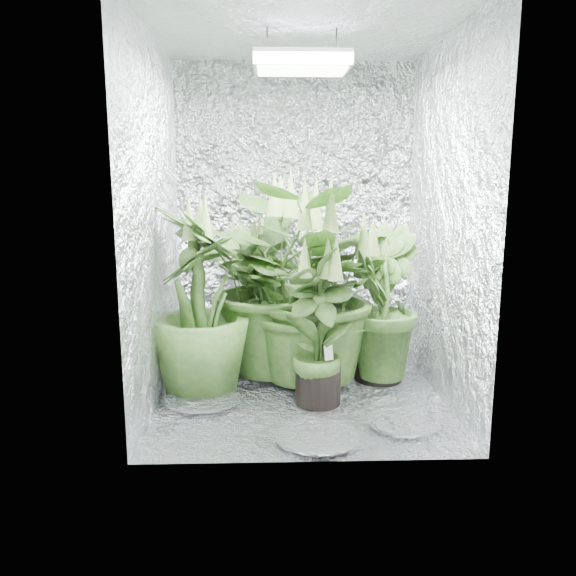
# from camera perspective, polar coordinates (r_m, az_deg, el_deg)

# --- Properties ---
(ground) EXTENTS (1.60, 1.60, 0.00)m
(ground) POSITION_cam_1_polar(r_m,az_deg,el_deg) (3.32, 1.26, -10.73)
(ground) COLOR silver
(ground) RESTS_ON ground
(walls) EXTENTS (1.62, 1.62, 2.00)m
(walls) POSITION_cam_1_polar(r_m,az_deg,el_deg) (3.10, 1.33, 6.73)
(walls) COLOR silver
(walls) RESTS_ON ground
(ceiling) EXTENTS (1.60, 1.60, 0.01)m
(ceiling) POSITION_cam_1_polar(r_m,az_deg,el_deg) (3.19, 1.42, 24.96)
(ceiling) COLOR silver
(ceiling) RESTS_ON walls
(grow_lamp) EXTENTS (0.50, 0.30, 0.22)m
(grow_lamp) POSITION_cam_1_polar(r_m,az_deg,el_deg) (3.15, 1.40, 21.89)
(grow_lamp) COLOR gray
(grow_lamp) RESTS_ON ceiling
(plant_a) EXTENTS (1.11, 1.11, 1.29)m
(plant_a) POSITION_cam_1_polar(r_m,az_deg,el_deg) (3.50, -1.11, 0.85)
(plant_a) COLOR black
(plant_a) RESTS_ON ground
(plant_b) EXTENTS (0.65, 0.65, 1.01)m
(plant_b) POSITION_cam_1_polar(r_m,az_deg,el_deg) (3.74, -3.86, -0.90)
(plant_b) COLOR black
(plant_b) RESTS_ON ground
(plant_c) EXTENTS (0.62, 0.62, 1.04)m
(plant_c) POSITION_cam_1_polar(r_m,az_deg,el_deg) (3.48, 9.35, -1.80)
(plant_c) COLOR black
(plant_c) RESTS_ON ground
(plant_d) EXTENTS (0.80, 0.80, 1.15)m
(plant_d) POSITION_cam_1_polar(r_m,az_deg,el_deg) (3.21, -8.92, -1.62)
(plant_d) COLOR black
(plant_d) RESTS_ON ground
(plant_e) EXTENTS (1.07, 1.07, 1.23)m
(plant_e) POSITION_cam_1_polar(r_m,az_deg,el_deg) (3.32, 2.14, -0.23)
(plant_e) COLOR black
(plant_e) RESTS_ON ground
(plant_f) EXTENTS (0.63, 0.63, 0.95)m
(plant_f) POSITION_cam_1_polar(r_m,az_deg,el_deg) (3.07, 3.13, -4.03)
(plant_f) COLOR black
(plant_f) RESTS_ON ground
(circulation_fan) EXTENTS (0.16, 0.28, 0.32)m
(circulation_fan) POSITION_cam_1_polar(r_m,az_deg,el_deg) (3.76, 10.40, -6.10)
(circulation_fan) COLOR black
(circulation_fan) RESTS_ON ground
(plant_label) EXTENTS (0.05, 0.04, 0.08)m
(plant_label) POSITION_cam_1_polar(r_m,az_deg,el_deg) (3.08, 4.15, -6.58)
(plant_label) COLOR white
(plant_label) RESTS_ON plant_f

